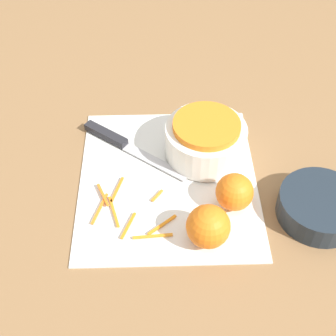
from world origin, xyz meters
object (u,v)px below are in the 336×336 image
Objects in this scene: knife at (117,140)px; orange_left at (208,226)px; bowl_speckled at (206,139)px; orange_right at (235,192)px; bowl_dark at (320,206)px.

orange_left reaches higher than knife.
bowl_speckled is at bearing 176.55° from orange_left.
knife is at bearing -127.19° from orange_right.
bowl_dark reaches higher than knife.
orange_left is (0.05, -0.21, 0.02)m from bowl_dark.
bowl_dark is at bearing 50.86° from bowl_speckled.
orange_left is (0.21, -0.01, -0.00)m from bowl_speckled.
knife is 0.28m from orange_right.
bowl_speckled is 0.26m from bowl_dark.
orange_left is at bearing -75.64° from bowl_dark.
orange_left is at bearing -3.45° from bowl_speckled.
knife is at bearing -117.12° from bowl_dark.
orange_right reaches higher than knife.
knife is 2.86× the size of orange_left.
bowl_dark is at bearing 81.24° from orange_right.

